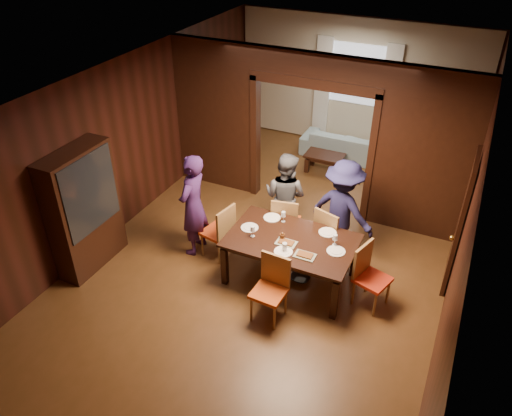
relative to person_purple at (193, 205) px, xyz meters
The scene contains 32 objects.
floor 1.57m from the person_purple, 23.08° to the left, with size 9.00×9.00×0.00m, color #553518.
ceiling 2.41m from the person_purple, 23.08° to the left, with size 5.50×9.00×0.02m, color silver.
room_walls 2.76m from the person_purple, 63.37° to the left, with size 5.52×9.01×2.90m.
person_purple is the anchor object (origin of this frame).
person_grey 1.55m from the person_purple, 40.38° to the left, with size 0.77×0.60×1.58m, color #55565C.
person_navy 2.37m from the person_purple, 23.21° to the left, with size 1.09×0.63×1.69m, color #1C1A42.
sofa 4.59m from the person_purple, 73.48° to the left, with size 1.99×0.78×0.58m, color #93B3C1.
serving_bowl 1.86m from the person_purple, ahead, with size 0.31×0.31×0.08m, color black.
dining_table 1.77m from the person_purple, ahead, with size 1.89×1.17×0.76m, color black.
coffee_table 3.70m from the person_purple, 72.99° to the left, with size 0.80×0.50×0.40m, color black.
chair_left 0.56m from the person_purple, ahead, with size 0.44×0.44×0.97m, color red, non-canonical shape.
chair_right 2.98m from the person_purple, ahead, with size 0.44×0.44×0.97m, color red, non-canonical shape.
chair_far_l 1.56m from the person_purple, 30.30° to the left, with size 0.44×0.44×0.97m, color #D74D14, non-canonical shape.
chair_far_r 2.26m from the person_purple, 19.85° to the left, with size 0.44×0.44×0.97m, color red, non-canonical shape.
chair_near 2.00m from the person_purple, 27.82° to the right, with size 0.44×0.44×0.97m, color #C74712, non-canonical shape.
hutch 1.66m from the person_purple, 143.35° to the right, with size 0.40×1.20×2.00m, color black.
door_right 4.04m from the person_purple, 14.54° to the left, with size 0.06×0.90×2.10m, color black.
window_far 5.16m from the person_purple, 76.35° to the left, with size 1.20×0.03×1.30m, color silver.
curtain_left 4.95m from the person_purple, 84.74° to the left, with size 0.35×0.06×2.40m, color white.
curtain_right 5.30m from the person_purple, 68.33° to the left, with size 0.35×0.06×2.40m, color white.
plate_left 1.02m from the person_purple, ahead, with size 0.27×0.27×0.01m, color silver.
plate_far_l 1.27m from the person_purple, 16.58° to the left, with size 0.27×0.27×0.01m, color white.
plate_far_r 2.16m from the person_purple, ahead, with size 0.27×0.27×0.01m, color silver.
plate_right 2.39m from the person_purple, ahead, with size 0.27×0.27×0.01m, color silver.
plate_near 1.75m from the person_purple, 11.92° to the right, with size 0.27×0.27×0.01m, color white.
platter_a 1.68m from the person_purple, ahead, with size 0.30×0.20×0.04m, color gray.
platter_b 2.05m from the person_purple, ahead, with size 0.30×0.20×0.04m, color gray.
wineglass_left 1.17m from the person_purple, 10.07° to the right, with size 0.08×0.08×0.18m, color silver, non-canonical shape.
wineglass_far 1.45m from the person_purple, 13.79° to the left, with size 0.08×0.08×0.18m, color white, non-canonical shape.
wineglass_right 2.32m from the person_purple, ahead, with size 0.08×0.08×0.18m, color white, non-canonical shape.
tumbler 1.75m from the person_purple, 11.00° to the right, with size 0.07×0.07×0.14m, color silver.
condiment_jar 1.58m from the person_purple, ahead, with size 0.08×0.08×0.11m, color #482610, non-canonical shape.
Camera 1 is at (2.54, -6.12, 5.18)m, focal length 35.00 mm.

